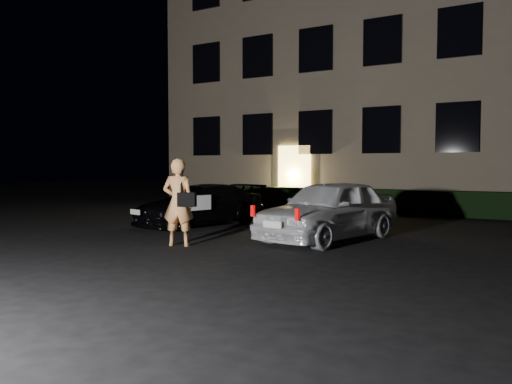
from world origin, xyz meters
The scene contains 6 objects.
ground centered at (0.00, 0.00, 0.00)m, with size 80.00×80.00×0.00m, color black.
building centered at (0.00, 14.99, 6.00)m, with size 20.00×8.11×12.00m.
hedge centered at (0.00, 10.50, 0.42)m, with size 15.00×0.70×0.85m, color black.
sedan centered at (-3.30, 4.31, 0.58)m, with size 2.71×4.31×1.16m.
hatch centered at (0.96, 3.47, 0.69)m, with size 2.48×4.33×1.39m.
man centered at (-1.48, 1.08, 0.93)m, with size 0.86×0.65×1.85m.
Camera 1 is at (5.15, -7.17, 1.69)m, focal length 35.00 mm.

